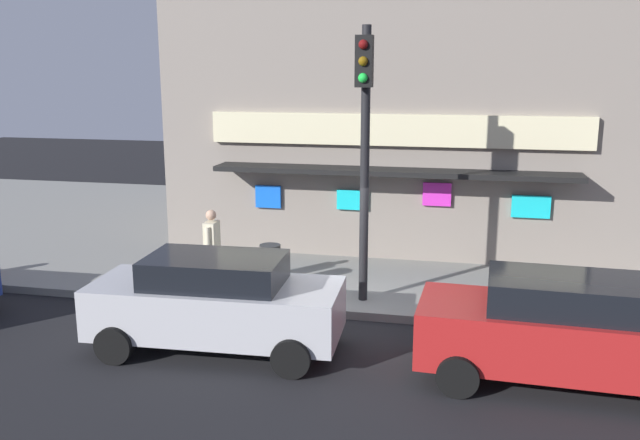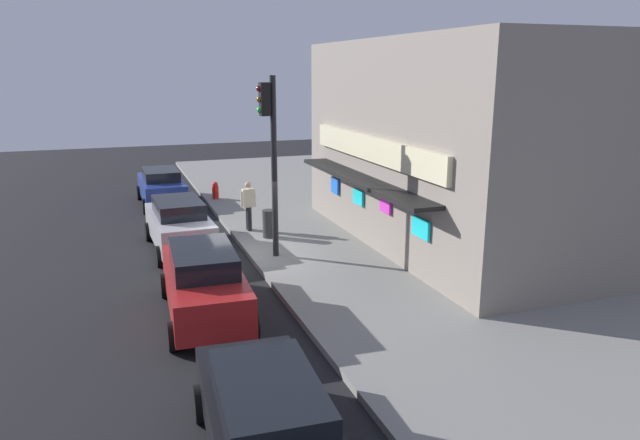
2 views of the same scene
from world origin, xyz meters
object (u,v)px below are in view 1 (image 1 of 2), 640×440
object	(u,v)px
trash_can	(270,266)
parked_car_silver	(216,302)
pedestrian	(212,247)
parked_car_red	(568,330)
traffic_light	(365,130)

from	to	relation	value
trash_can	parked_car_silver	world-z (taller)	parked_car_silver
trash_can	pedestrian	bearing A→B (deg)	-158.39
parked_car_red	traffic_light	bearing A→B (deg)	143.56
parked_car_red	parked_car_silver	bearing A→B (deg)	179.04
trash_can	parked_car_red	size ratio (longest dim) A/B	0.21
traffic_light	trash_can	size ratio (longest dim) A/B	5.72
parked_car_silver	parked_car_red	bearing A→B (deg)	-0.96
trash_can	parked_car_red	world-z (taller)	parked_car_red
traffic_light	parked_car_red	size ratio (longest dim) A/B	1.18
traffic_light	parked_car_silver	bearing A→B (deg)	-130.15
parked_car_silver	parked_car_red	world-z (taller)	parked_car_red
parked_car_silver	parked_car_red	xyz separation A→B (m)	(5.73, -0.10, 0.01)
pedestrian	parked_car_red	distance (m)	7.28
traffic_light	pedestrian	xyz separation A→B (m)	(-3.20, -0.01, -2.50)
parked_car_red	pedestrian	bearing A→B (deg)	158.73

